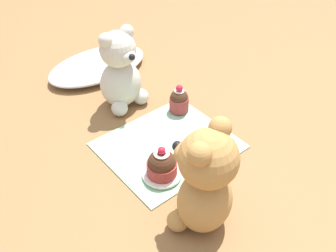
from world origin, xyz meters
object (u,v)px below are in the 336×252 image
Objects in this scene: saucer_plate at (162,174)px; cupcake_near_tan_bear at (162,165)px; teddy_bear_cream at (121,72)px; teddy_bear_tan at (205,181)px; cupcake_near_cream_bear at (179,100)px.

saucer_plate is 1.14× the size of cupcake_near_tan_bear.
teddy_bear_tan is (-0.09, -0.38, 0.01)m from teddy_bear_cream.
teddy_bear_cream is 2.86× the size of cupcake_near_cream_bear.
saucer_plate is (-0.16, -0.14, -0.02)m from cupcake_near_cream_bear.
cupcake_near_cream_bear is (0.18, 0.27, -0.07)m from teddy_bear_tan.
saucer_plate is (-0.08, -0.25, -0.08)m from teddy_bear_cream.
teddy_bear_tan reaches higher than teddy_bear_cream.
teddy_bear_tan is 3.06× the size of cupcake_near_cream_bear.
cupcake_near_cream_bear is at bearing 40.53° from cupcake_near_tan_bear.
saucer_plate is at bearing -115.03° from teddy_bear_tan.
cupcake_near_tan_bear reaches higher than saucer_plate.
cupcake_near_cream_bear is 1.01× the size of cupcake_near_tan_bear.
teddy_bear_cream is at bearing 127.82° from cupcake_near_cream_bear.
cupcake_near_cream_bear is at bearing -142.97° from teddy_bear_tan.
cupcake_near_tan_bear is (-0.16, -0.14, 0.00)m from cupcake_near_cream_bear.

